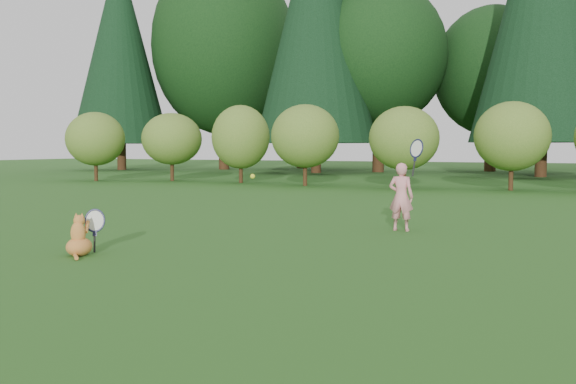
% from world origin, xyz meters
% --- Properties ---
extents(ground, '(100.00, 100.00, 0.00)m').
position_xyz_m(ground, '(0.00, 0.00, 0.00)').
color(ground, '#1E4D15').
rests_on(ground, ground).
extents(shrub_row, '(28.00, 3.00, 2.80)m').
position_xyz_m(shrub_row, '(0.00, 13.00, 1.40)').
color(shrub_row, '#497123').
rests_on(shrub_row, ground).
extents(woodland_backdrop, '(48.00, 10.00, 15.00)m').
position_xyz_m(woodland_backdrop, '(0.00, 23.00, 7.50)').
color(woodland_backdrop, black).
rests_on(woodland_backdrop, ground).
extents(child, '(0.60, 0.38, 1.57)m').
position_xyz_m(child, '(1.18, 2.83, 0.55)').
color(child, pink).
rests_on(child, ground).
extents(cat, '(0.49, 0.73, 0.69)m').
position_xyz_m(cat, '(-1.70, -1.00, 0.26)').
color(cat, '#B65223').
rests_on(cat, ground).
extents(tennis_ball, '(0.06, 0.06, 0.06)m').
position_xyz_m(tennis_ball, '(-0.21, 0.59, 0.91)').
color(tennis_ball, '#CFD519').
rests_on(tennis_ball, ground).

